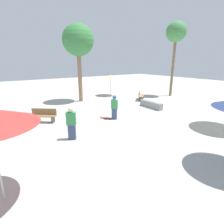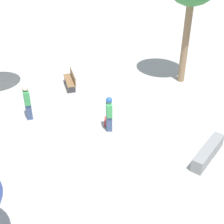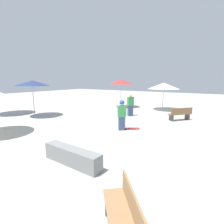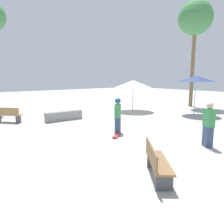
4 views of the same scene
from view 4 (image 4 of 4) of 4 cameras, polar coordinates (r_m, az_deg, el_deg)
ground_plane at (r=10.92m, az=0.27°, el=-4.17°), size 60.00×60.00×0.00m
skater_main at (r=9.77m, az=1.51°, el=-0.60°), size 0.47×0.46×1.60m
skateboard at (r=9.39m, az=1.28°, el=-6.06°), size 0.78×0.60×0.07m
concrete_ledge at (r=13.01m, az=-12.44°, el=-0.99°), size 2.19×0.50×0.53m
bench_near at (r=5.73m, az=11.55°, el=-12.63°), size 1.36×1.51×0.85m
bench_far at (r=13.46m, az=-25.69°, el=-0.67°), size 1.39×1.49×0.85m
shade_umbrella_navy at (r=15.38m, az=21.10°, el=8.14°), size 2.36×2.36×2.58m
shade_umbrella_cream at (r=16.09m, az=5.53°, el=7.35°), size 2.65×2.65×2.26m
palm_tree_center_right at (r=20.29m, az=20.94°, el=21.70°), size 2.74×2.74×8.58m
bystander_watching at (r=8.62m, az=23.89°, el=-3.05°), size 0.46×0.51×1.64m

